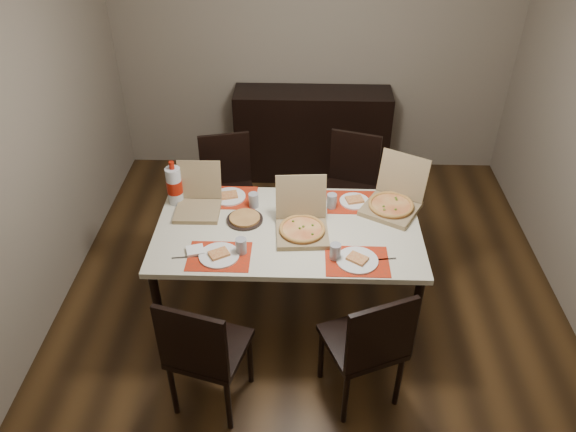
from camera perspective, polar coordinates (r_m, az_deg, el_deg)
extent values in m
cube|color=#422A14|center=(4.43, 2.34, -7.88)|extent=(3.80, 4.00, 0.02)
cube|color=gray|center=(5.50, 2.67, 17.27)|extent=(3.80, 0.02, 2.60)
cube|color=gray|center=(4.08, -25.27, 6.89)|extent=(0.02, 4.00, 2.60)
cube|color=black|center=(5.62, 2.44, 8.27)|extent=(1.50, 0.40, 0.90)
cube|color=beige|center=(3.83, 0.00, -1.46)|extent=(1.80, 1.00, 0.04)
cylinder|color=black|center=(3.86, -12.95, -9.58)|extent=(0.06, 0.06, 0.71)
cylinder|color=black|center=(3.82, 12.68, -10.18)|extent=(0.06, 0.06, 0.71)
cylinder|color=black|center=(4.50, -10.57, -1.62)|extent=(0.06, 0.06, 0.71)
cylinder|color=black|center=(4.47, 11.03, -2.04)|extent=(0.06, 0.06, 0.71)
cube|color=black|center=(3.47, -7.98, -13.19)|extent=(0.52, 0.52, 0.04)
cube|color=black|center=(3.17, -9.77, -12.66)|extent=(0.41, 0.14, 0.46)
cylinder|color=black|center=(3.61, -11.58, -16.91)|extent=(0.04, 0.04, 0.43)
cylinder|color=black|center=(3.50, -6.07, -18.56)|extent=(0.04, 0.04, 0.43)
cylinder|color=black|center=(3.81, -9.09, -12.89)|extent=(0.04, 0.04, 0.43)
cylinder|color=black|center=(3.70, -3.88, -14.28)|extent=(0.04, 0.04, 0.43)
cube|color=black|center=(3.50, 7.50, -12.57)|extent=(0.55, 0.55, 0.04)
cube|color=black|center=(3.21, 9.41, -11.94)|extent=(0.40, 0.19, 0.46)
cylinder|color=black|center=(3.52, 5.84, -17.98)|extent=(0.04, 0.04, 0.43)
cylinder|color=black|center=(3.65, 11.15, -16.12)|extent=(0.04, 0.04, 0.43)
cylinder|color=black|center=(3.72, 3.38, -13.85)|extent=(0.04, 0.04, 0.43)
cylinder|color=black|center=(3.84, 8.43, -12.27)|extent=(0.04, 0.04, 0.43)
cube|color=black|center=(4.69, -5.95, 2.00)|extent=(0.51, 0.51, 0.04)
cube|color=black|center=(4.72, -6.42, 5.78)|extent=(0.42, 0.13, 0.46)
cylinder|color=black|center=(4.99, -3.99, 1.13)|extent=(0.04, 0.04, 0.43)
cylinder|color=black|center=(4.96, -8.10, 0.64)|extent=(0.04, 0.04, 0.43)
cylinder|color=black|center=(4.70, -3.33, -1.32)|extent=(0.04, 0.04, 0.43)
cylinder|color=black|center=(4.67, -7.69, -1.86)|extent=(0.04, 0.04, 0.43)
cube|color=black|center=(4.72, 6.07, 2.19)|extent=(0.52, 0.52, 0.04)
cube|color=black|center=(4.74, 6.82, 5.90)|extent=(0.41, 0.15, 0.46)
cylinder|color=black|center=(4.97, 8.42, 0.64)|extent=(0.04, 0.04, 0.43)
cylinder|color=black|center=(5.03, 4.41, 1.41)|extent=(0.04, 0.04, 0.43)
cylinder|color=black|center=(4.68, 7.50, -1.77)|extent=(0.04, 0.04, 0.43)
cylinder|color=black|center=(4.74, 3.27, -0.92)|extent=(0.04, 0.04, 0.43)
cube|color=red|center=(3.60, -7.00, -4.09)|extent=(0.40, 0.30, 0.00)
cylinder|color=white|center=(3.60, -7.01, -3.99)|extent=(0.26, 0.26, 0.01)
cube|color=#EBD275|center=(3.59, -7.03, -3.81)|extent=(0.15, 0.14, 0.02)
cylinder|color=#93959D|center=(3.58, -4.78, -3.07)|extent=(0.07, 0.07, 0.11)
cube|color=#B2B2B7|center=(3.63, -10.15, -4.14)|extent=(0.20, 0.04, 0.00)
cube|color=white|center=(3.65, -9.42, -3.47)|extent=(0.13, 0.13, 0.02)
cube|color=red|center=(3.57, 7.03, -4.58)|extent=(0.40, 0.30, 0.00)
cylinder|color=white|center=(3.56, 7.04, -4.49)|extent=(0.26, 0.26, 0.01)
cube|color=#EBD275|center=(3.55, 7.05, -4.30)|extent=(0.15, 0.14, 0.02)
cylinder|color=#93959D|center=(3.54, 4.82, -3.62)|extent=(0.07, 0.07, 0.11)
cube|color=#B2B2B7|center=(3.60, 9.40, -4.39)|extent=(0.20, 0.04, 0.00)
cube|color=red|center=(4.13, -5.98, 1.87)|extent=(0.40, 0.30, 0.00)
cylinder|color=white|center=(4.13, -5.99, 1.97)|extent=(0.24, 0.24, 0.01)
cube|color=#EBD275|center=(4.12, -6.00, 2.14)|extent=(0.14, 0.12, 0.02)
cylinder|color=#93959D|center=(4.00, -3.51, 1.60)|extent=(0.07, 0.07, 0.11)
cube|color=#B2B2B7|center=(4.14, -8.07, 1.70)|extent=(0.20, 0.04, 0.00)
cube|color=white|center=(4.18, -8.10, 2.35)|extent=(0.13, 0.13, 0.02)
cube|color=red|center=(4.09, 6.76, 1.40)|extent=(0.40, 0.30, 0.00)
cylinder|color=white|center=(4.09, 6.77, 1.50)|extent=(0.22, 0.22, 0.01)
cube|color=#EBD275|center=(4.08, 6.78, 1.67)|extent=(0.14, 0.12, 0.02)
cylinder|color=#93959D|center=(3.99, 4.47, 1.51)|extent=(0.07, 0.07, 0.11)
cube|color=#B2B2B7|center=(4.11, 8.31, 1.45)|extent=(0.20, 0.04, 0.00)
cube|color=white|center=(3.71, 0.05, -2.26)|extent=(0.16, 0.16, 0.02)
cube|color=#8B7450|center=(3.75, 1.44, -1.70)|extent=(0.36, 0.36, 0.03)
cube|color=#8B7450|center=(3.78, 1.33, 1.96)|extent=(0.35, 0.10, 0.31)
cylinder|color=#EBD275|center=(3.73, 1.45, -1.38)|extent=(0.31, 0.31, 0.02)
cube|color=#8B7450|center=(4.03, 10.38, 0.75)|extent=(0.48, 0.48, 0.04)
cube|color=#8B7450|center=(4.08, 11.62, 4.04)|extent=(0.35, 0.24, 0.32)
cylinder|color=#EBD275|center=(4.02, 10.42, 1.06)|extent=(0.41, 0.41, 0.02)
cube|color=#8B7450|center=(4.01, -9.12, 0.61)|extent=(0.31, 0.31, 0.03)
cube|color=#8B7450|center=(4.05, -9.00, 3.68)|extent=(0.31, 0.07, 0.28)
cylinder|color=black|center=(3.89, -4.42, -0.37)|extent=(0.25, 0.25, 0.01)
cylinder|color=tan|center=(3.88, -4.43, -0.19)|extent=(0.21, 0.21, 0.02)
imported|color=white|center=(3.91, 1.06, 0.04)|extent=(0.14, 0.14, 0.03)
cylinder|color=silver|center=(4.07, -11.46, 3.04)|extent=(0.11, 0.11, 0.28)
cylinder|color=#9D1607|center=(4.07, -11.45, 2.97)|extent=(0.11, 0.11, 0.10)
cylinder|color=#9D1607|center=(3.98, -11.74, 5.06)|extent=(0.04, 0.04, 0.05)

